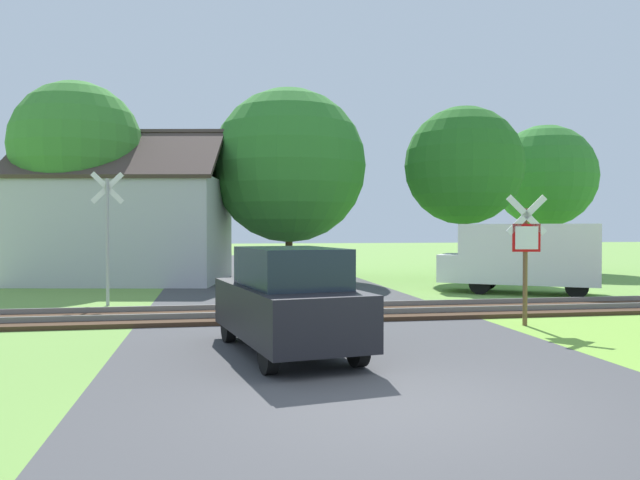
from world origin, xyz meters
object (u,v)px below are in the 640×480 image
Objects in this scene: tree_left at (76,147)px; mail_truck at (523,255)px; crossing_sign_far at (107,229)px; tree_far at (545,176)px; tree_right at (464,166)px; parked_car at (288,300)px; stop_sign_near at (526,249)px; house at (127,227)px; tree_center at (289,166)px.

tree_left is 1.50× the size of mail_truck.
crossing_sign_far is 21.94m from tree_far.
tree_right reaches higher than parked_car.
tree_left is 15.17m from tree_right.
stop_sign_near is 18.82m from tree_far.
house is 1.11× the size of tree_center.
crossing_sign_far is 0.51× the size of tree_far.
house is (-0.48, 7.82, 0.06)m from crossing_sign_far.
mail_truck is at bearing -91.95° from tree_right.
tree_left is at bearing -171.07° from tree_far.
tree_right is 6.25m from mail_truck.
stop_sign_near is 16.42m from house.
house is 1.22× the size of tree_far.
mail_truck is at bearing -46.50° from tree_center.
house is at bearing 96.11° from parked_car.
tree_center is 15.93m from parked_car.
tree_left reaches higher than crossing_sign_far.
tree_center is 1.54× the size of mail_truck.
crossing_sign_far is 0.52× the size of tree_right.
mail_truck is 11.97m from parked_car.
tree_right reaches higher than crossing_sign_far.
tree_right is 1.37× the size of mail_truck.
parked_car is at bearing -129.72° from tree_far.
house reaches higher than stop_sign_near.
parked_car is at bearing -123.15° from tree_right.
crossing_sign_far is 8.29m from tree_left.
house is 13.67m from tree_right.
stop_sign_near is 0.37× the size of tree_left.
parked_car is at bearing -66.81° from tree_left.
tree_right is at bearing -143.78° from tree_far.
tree_center is (-3.47, 13.27, 3.04)m from stop_sign_near.
house is at bearing 15.19° from tree_left.
tree_right is at bearing -4.36° from tree_left.
tree_left reaches higher than stop_sign_near.
tree_center is at bearing 72.34° from parked_car.
tree_center is (6.45, 0.19, 2.54)m from house.
tree_center is at bearing 76.23° from mail_truck.
stop_sign_near is 0.67× the size of parked_car.
stop_sign_near is 0.39× the size of tree_far.
stop_sign_near is 0.77× the size of crossing_sign_far.
tree_right is at bearing -96.91° from stop_sign_near.
tree_far is at bearing -0.20° from mail_truck.
tree_right is 0.98× the size of tree_far.
house is at bearing 173.02° from tree_right.
crossing_sign_far reaches higher than stop_sign_near.
tree_right reaches higher than house.
crossing_sign_far is at bearing -72.89° from tree_left.
parked_car is at bearing -97.18° from tree_center.
tree_left is 8.27m from tree_center.
tree_left is 0.97× the size of tree_center.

